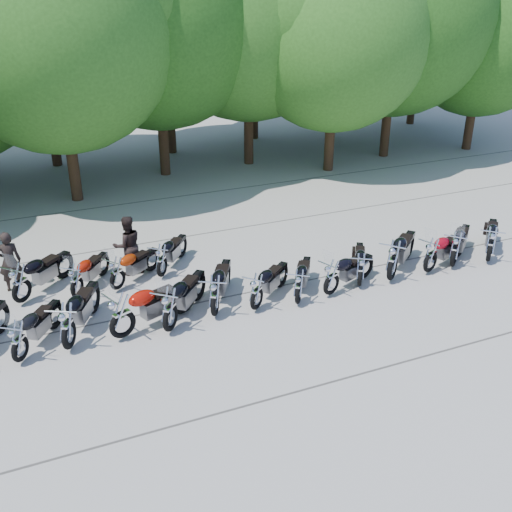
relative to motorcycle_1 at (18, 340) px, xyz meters
name	(u,v)px	position (x,y,z in m)	size (l,w,h in m)	color
ground	(278,316)	(6.33, -0.47, -0.61)	(90.00, 90.00, 0.00)	gray
tree_3	(55,31)	(2.76, 10.77, 5.71)	(8.70, 8.70, 10.67)	#3A2614
tree_4	(155,15)	(6.86, 12.62, 6.03)	(9.13, 9.13, 11.20)	#3A2614
tree_5	(248,14)	(10.94, 12.74, 5.96)	(9.04, 9.04, 11.10)	#3A2614
tree_6	(335,35)	(13.88, 10.35, 5.20)	(8.00, 8.00, 9.82)	#3A2614
tree_7	(396,16)	(17.53, 11.32, 5.78)	(8.79, 8.79, 10.79)	#3A2614
tree_8	(483,35)	(22.16, 10.74, 4.86)	(7.53, 7.53, 9.25)	#3A2614
tree_11	(40,41)	(2.56, 15.96, 4.89)	(7.56, 7.56, 9.28)	#3A2614
tree_12	(165,31)	(8.13, 16.00, 5.12)	(7.88, 7.88, 9.67)	#3A2614
tree_13	(254,19)	(13.02, 17.01, 5.43)	(8.31, 8.31, 10.20)	#3A2614
tree_14	(337,23)	(17.01, 15.63, 5.22)	(8.02, 8.02, 9.84)	#3A2614
motorcycle_1	(18,340)	(0.00, 0.00, 0.00)	(0.66, 2.15, 1.22)	black
motorcycle_2	(67,325)	(1.10, 0.09, 0.09)	(0.75, 2.47, 1.40)	black
motorcycle_3	(122,314)	(2.37, 0.03, 0.11)	(0.77, 2.53, 1.43)	#A01005
motorcycle_4	(170,308)	(3.52, -0.11, 0.08)	(0.74, 2.45, 1.38)	black
motorcycle_5	(215,294)	(4.80, 0.17, 0.06)	(0.71, 2.35, 1.33)	black
motorcycle_6	(257,291)	(5.92, 0.03, 0.00)	(0.65, 2.14, 1.21)	black
motorcycle_7	(299,286)	(7.08, -0.12, -0.03)	(0.63, 2.06, 1.17)	black
motorcycle_8	(332,276)	(8.13, -0.05, 0.01)	(0.66, 2.18, 1.23)	black
motorcycle_9	(360,269)	(9.15, 0.09, -0.03)	(0.62, 2.05, 1.16)	black
motorcycle_10	(393,259)	(10.19, 0.03, 0.11)	(0.78, 2.55, 1.44)	black
motorcycle_11	(431,254)	(11.53, 0.01, 0.03)	(0.69, 2.26, 1.27)	maroon
motorcycle_12	(455,248)	(12.44, 0.04, 0.04)	(0.70, 2.30, 1.30)	black
motorcycle_13	(491,243)	(13.69, -0.10, 0.05)	(0.71, 2.34, 1.32)	black
motorcycle_14	(20,282)	(0.22, 2.85, 0.06)	(0.72, 2.37, 1.34)	black
motorcycle_15	(76,280)	(1.63, 2.58, -0.02)	(0.63, 2.07, 1.17)	#9C1605
motorcycle_16	(117,272)	(2.75, 2.58, -0.02)	(0.63, 2.08, 1.17)	#982605
motorcycle_17	(161,260)	(4.10, 2.87, -0.01)	(0.64, 2.12, 1.20)	black
rider_0	(9,261)	(0.03, 3.82, 0.28)	(0.65, 0.42, 1.78)	black
rider_1	(128,245)	(3.29, 3.56, 0.30)	(0.88, 0.69, 1.82)	black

